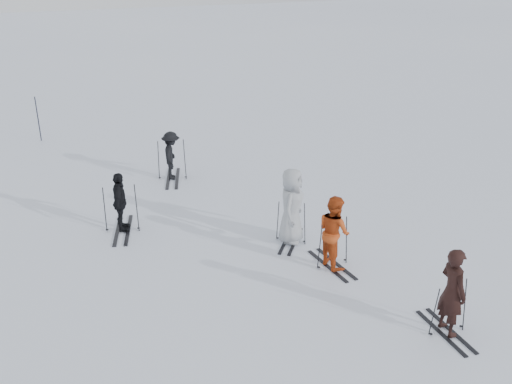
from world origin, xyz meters
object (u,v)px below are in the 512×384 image
at_px(skier_red, 334,232).
at_px(skier_grey, 292,207).
at_px(skier_uphill_left, 120,203).
at_px(skier_near_dark, 452,293).
at_px(piste_marker, 38,119).
at_px(skier_uphill_far, 171,156).

distance_m(skier_red, skier_grey, 1.48).
relative_size(skier_grey, skier_uphill_left, 1.22).
bearing_deg(skier_near_dark, piste_marker, 25.10).
height_order(skier_red, skier_uphill_far, skier_red).
bearing_deg(skier_near_dark, skier_uphill_left, 39.02).
bearing_deg(skier_uphill_left, piste_marker, 25.16).
height_order(skier_near_dark, skier_red, skier_near_dark).
xyz_separation_m(skier_near_dark, piste_marker, (-6.69, 15.35, -0.04)).
bearing_deg(skier_grey, piste_marker, 64.30).
height_order(skier_uphill_left, piste_marker, piste_marker).
xyz_separation_m(skier_grey, skier_uphill_far, (-1.73, 5.21, -0.20)).
distance_m(skier_uphill_left, skier_uphill_far, 3.71).
bearing_deg(skier_uphill_far, skier_red, -145.56).
relative_size(skier_grey, piste_marker, 1.13).
bearing_deg(skier_uphill_left, skier_uphill_far, -19.89).
bearing_deg(piste_marker, skier_uphill_far, -56.76).
relative_size(skier_near_dark, piste_marker, 1.05).
relative_size(skier_uphill_left, piste_marker, 0.93).
bearing_deg(skier_uphill_left, skier_grey, -104.73).
bearing_deg(piste_marker, skier_red, -64.56).
bearing_deg(skier_uphill_far, piste_marker, 49.85).
distance_m(skier_red, skier_uphill_left, 5.55).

